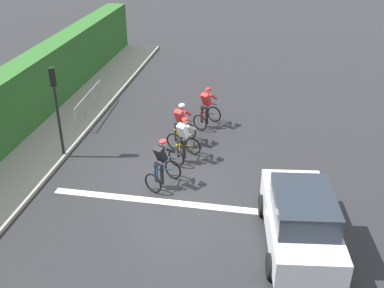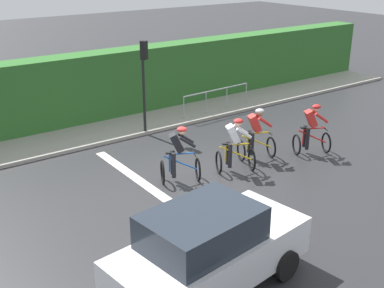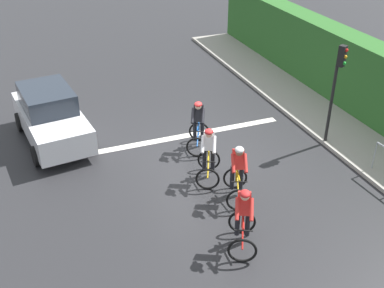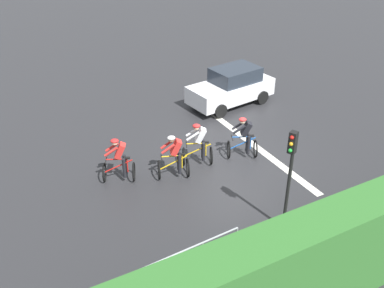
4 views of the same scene
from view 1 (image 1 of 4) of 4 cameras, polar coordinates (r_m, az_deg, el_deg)
ground_plane at (r=15.43m, az=-2.67°, el=-4.54°), size 80.00×80.00×0.00m
sidewalk_kerb at (r=18.83m, az=-17.73°, el=0.66°), size 2.80×25.89×0.12m
stone_wall_low at (r=19.17m, az=-20.20°, el=1.33°), size 0.44×25.89×0.47m
hedge_wall at (r=18.89m, az=-21.53°, el=4.32°), size 1.10×25.89×2.63m
road_marking_stop_line at (r=14.45m, az=-3.74°, el=-7.10°), size 7.00×0.30×0.01m
cyclist_lead at (r=18.73m, az=1.84°, el=4.42°), size 1.08×1.27×1.66m
cyclist_second at (r=17.26m, az=-1.38°, el=2.27°), size 1.01×1.25×1.66m
cyclist_mid at (r=16.18m, az=-0.99°, el=0.41°), size 1.07×1.27×1.66m
cyclist_fourth at (r=14.78m, az=-3.72°, el=-2.55°), size 1.08×1.27×1.66m
car_white at (r=12.59m, az=13.23°, el=-9.02°), size 2.27×4.28×1.76m
traffic_light_near_crossing at (r=16.56m, az=-16.47°, el=5.32°), size 0.27×0.29×3.34m
pedestrian_railing_kerbside at (r=20.19m, az=-12.67°, el=5.49°), size 0.22×3.38×1.03m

